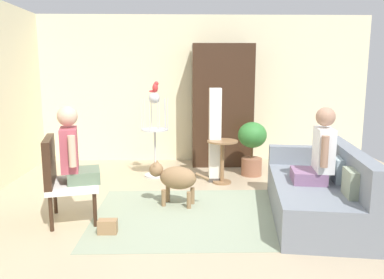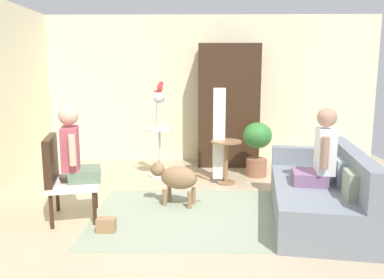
{
  "view_description": "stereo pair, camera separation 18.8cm",
  "coord_description": "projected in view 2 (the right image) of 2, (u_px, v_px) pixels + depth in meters",
  "views": [
    {
      "loc": [
        -0.29,
        -4.34,
        1.69
      ],
      "look_at": [
        -0.18,
        0.05,
        0.91
      ],
      "focal_mm": 35.66,
      "sensor_mm": 36.0,
      "label": 1
    },
    {
      "loc": [
        -0.1,
        -4.34,
        1.69
      ],
      "look_at": [
        -0.18,
        0.05,
        0.91
      ],
      "focal_mm": 35.66,
      "sensor_mm": 36.0,
      "label": 2
    }
  ],
  "objects": [
    {
      "name": "ground_plane",
      "position": [
        207.0,
        215.0,
        4.57
      ],
      "size": [
        7.06,
        7.06,
        0.0
      ],
      "primitive_type": "plane",
      "color": "tan"
    },
    {
      "name": "back_wall",
      "position": [
        204.0,
        89.0,
        7.27
      ],
      "size": [
        6.48,
        0.12,
        2.73
      ],
      "primitive_type": "cube",
      "color": "beige",
      "rests_on": "ground"
    },
    {
      "name": "area_rug",
      "position": [
        213.0,
        215.0,
        4.55
      ],
      "size": [
        2.85,
        1.94,
        0.01
      ],
      "primitive_type": "cube",
      "color": "gray",
      "rests_on": "ground"
    },
    {
      "name": "couch",
      "position": [
        321.0,
        194.0,
        4.41
      ],
      "size": [
        1.23,
        2.09,
        0.83
      ],
      "color": "slate",
      "rests_on": "ground"
    },
    {
      "name": "armchair",
      "position": [
        62.0,
        172.0,
        4.36
      ],
      "size": [
        0.7,
        0.77,
        0.98
      ],
      "color": "#382316",
      "rests_on": "ground"
    },
    {
      "name": "person_on_couch",
      "position": [
        320.0,
        154.0,
        4.3
      ],
      "size": [
        0.49,
        0.57,
        0.87
      ],
      "color": "slate"
    },
    {
      "name": "person_on_armchair",
      "position": [
        74.0,
        150.0,
        4.35
      ],
      "size": [
        0.5,
        0.55,
        0.87
      ],
      "color": "slate"
    },
    {
      "name": "round_end_table",
      "position": [
        226.0,
        156.0,
        5.8
      ],
      "size": [
        0.47,
        0.47,
        0.67
      ],
      "color": "olive",
      "rests_on": "ground"
    },
    {
      "name": "dog",
      "position": [
        176.0,
        178.0,
        4.87
      ],
      "size": [
        0.77,
        0.41,
        0.57
      ],
      "color": "olive",
      "rests_on": "ground"
    },
    {
      "name": "bird_cage_stand",
      "position": [
        159.0,
        131.0,
        6.18
      ],
      "size": [
        0.44,
        0.44,
        1.37
      ],
      "color": "silver",
      "rests_on": "ground"
    },
    {
      "name": "parrot",
      "position": [
        160.0,
        87.0,
        6.05
      ],
      "size": [
        0.17,
        0.1,
        0.18
      ],
      "color": "red",
      "rests_on": "bird_cage_stand"
    },
    {
      "name": "potted_plant",
      "position": [
        257.0,
        144.0,
        6.21
      ],
      "size": [
        0.47,
        0.47,
        0.89
      ],
      "color": "#996047",
      "rests_on": "ground"
    },
    {
      "name": "column_lamp",
      "position": [
        219.0,
        136.0,
        5.87
      ],
      "size": [
        0.2,
        0.2,
        1.45
      ],
      "color": "#4C4742",
      "rests_on": "ground"
    },
    {
      "name": "armoire_cabinet",
      "position": [
        228.0,
        106.0,
        6.91
      ],
      "size": [
        1.08,
        0.56,
        2.18
      ],
      "primitive_type": "cube",
      "color": "#382316",
      "rests_on": "ground"
    },
    {
      "name": "handbag",
      "position": [
        106.0,
        225.0,
        4.07
      ],
      "size": [
        0.2,
        0.11,
        0.16
      ],
      "primitive_type": "cube",
      "color": "#99724C",
      "rests_on": "ground"
    }
  ]
}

